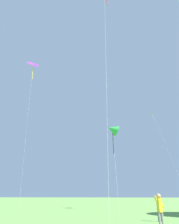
# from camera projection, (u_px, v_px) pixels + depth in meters

# --- Properties ---
(kite_yellow_diamond) EXTENTS (4.04, 6.96, 20.19)m
(kite_yellow_diamond) POSITION_uv_depth(u_px,v_px,m) (154.00, 119.00, 47.38)
(kite_yellow_diamond) COLOR yellow
(kite_yellow_diamond) RESTS_ON ground_plane
(kite_green_small) EXTENTS (2.29, 11.36, 11.43)m
(kite_green_small) POSITION_uv_depth(u_px,v_px,m) (113.00, 129.00, 29.58)
(kite_green_small) COLOR green
(kite_green_small) RESTS_ON ground_plane
(kite_purple_streamer) EXTENTS (4.85, 7.46, 29.22)m
(kite_purple_streamer) POSITION_uv_depth(u_px,v_px,m) (33.00, 69.00, 44.52)
(kite_purple_streamer) COLOR purple
(kite_purple_streamer) RESTS_ON ground_plane
(person_foreground_watcher) EXTENTS (0.52, 0.32, 1.69)m
(person_foreground_watcher) POSITION_uv_depth(u_px,v_px,m) (158.00, 205.00, 14.33)
(person_foreground_watcher) COLOR #2D3351
(person_foreground_watcher) RESTS_ON ground_plane
(person_far_back) EXTENTS (0.52, 0.36, 1.73)m
(person_far_back) POSITION_uv_depth(u_px,v_px,m) (160.00, 208.00, 10.41)
(person_far_back) COLOR gray
(person_far_back) RESTS_ON ground_plane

